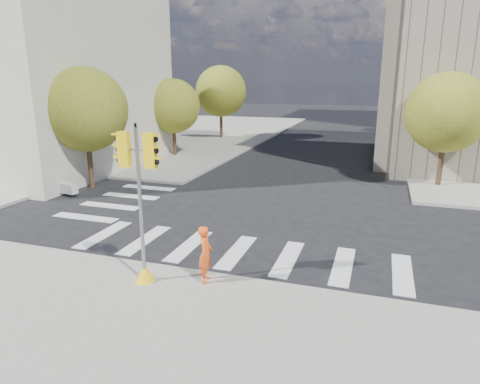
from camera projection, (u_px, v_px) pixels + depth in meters
name	position (u px, v px, depth m)	size (l,w,h in m)	color
ground	(256.00, 233.00, 16.59)	(160.00, 160.00, 0.00)	black
sidewalk_far_left	(146.00, 132.00, 46.47)	(28.00, 40.00, 0.15)	gray
classical_building	(1.00, 68.00, 28.31)	(19.00, 15.00, 12.70)	beige
tree_lw_near	(85.00, 110.00, 22.35)	(4.40, 4.40, 6.41)	#382616
tree_lw_mid	(173.00, 106.00, 31.63)	(4.00, 4.00, 5.77)	#382616
tree_lw_far	(221.00, 91.00, 40.60)	(4.80, 4.80, 6.95)	#382616
tree_re_near	(447.00, 113.00, 22.43)	(4.20, 4.20, 6.16)	#382616
tree_re_mid	(427.00, 97.00, 33.35)	(4.60, 4.60, 6.66)	#382616
tree_re_far	(417.00, 97.00, 44.48)	(4.00, 4.00, 5.88)	#382616
lamp_near	(448.00, 99.00, 25.81)	(0.35, 0.18, 8.11)	black
lamp_far	(428.00, 92.00, 38.64)	(0.35, 0.18, 8.11)	black
traffic_signal	(141.00, 218.00, 11.87)	(1.07, 0.56, 4.54)	yellow
photographer	(206.00, 254.00, 12.17)	(0.61, 0.40, 1.67)	#EF5216
planter_wall	(37.00, 182.00, 22.89)	(6.00, 0.40, 0.50)	silver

